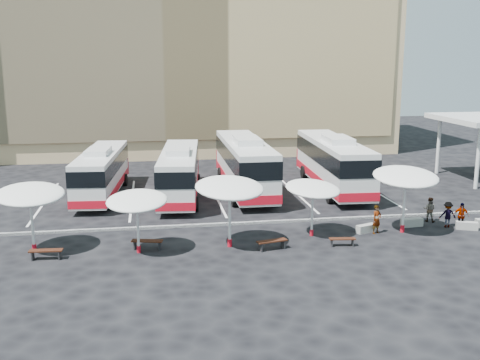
{
  "coord_description": "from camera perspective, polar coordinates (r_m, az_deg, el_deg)",
  "views": [
    {
      "loc": [
        -4.6,
        -31.55,
        9.81
      ],
      "look_at": [
        1.0,
        3.0,
        2.2
      ],
      "focal_mm": 42.0,
      "sensor_mm": 36.0,
      "label": 1
    }
  ],
  "objects": [
    {
      "name": "bay_lines",
      "position": [
        41.01,
        -2.5,
        -1.58
      ],
      "size": [
        24.15,
        12.0,
        0.01
      ],
      "color": "white",
      "rests_on": "ground"
    },
    {
      "name": "passenger_1",
      "position": [
        36.23,
        18.73,
        -2.86
      ],
      "size": [
        0.94,
        0.91,
        1.53
      ],
      "primitive_type": "imported",
      "rotation": [
        0.0,
        0.0,
        2.5
      ],
      "color": "black",
      "rests_on": "ground"
    },
    {
      "name": "sunshade_2",
      "position": [
        29.18,
        -1.08,
        -0.82
      ],
      "size": [
        4.43,
        4.46,
        3.77
      ],
      "rotation": [
        0.0,
        0.0,
        0.26
      ],
      "color": "silver",
      "rests_on": "ground"
    },
    {
      "name": "passenger_3",
      "position": [
        35.4,
        20.35,
        -3.31
      ],
      "size": [
        1.09,
        0.74,
        1.55
      ],
      "primitive_type": "imported",
      "rotation": [
        0.0,
        0.0,
        2.97
      ],
      "color": "black",
      "rests_on": "ground"
    },
    {
      "name": "curb_divider",
      "position": [
        33.81,
        -1.0,
        -4.47
      ],
      "size": [
        34.0,
        0.25,
        0.15
      ],
      "primitive_type": "cube",
      "color": "black",
      "rests_on": "ground"
    },
    {
      "name": "passenger_2",
      "position": [
        35.41,
        21.55,
        -3.4
      ],
      "size": [
        0.98,
        0.66,
        1.55
      ],
      "primitive_type": "imported",
      "rotation": [
        0.0,
        0.0,
        -0.35
      ],
      "color": "black",
      "rests_on": "ground"
    },
    {
      "name": "conc_bench_0",
      "position": [
        33.19,
        12.68,
        -4.83
      ],
      "size": [
        1.27,
        0.8,
        0.45
      ],
      "primitive_type": "cube",
      "rotation": [
        0.0,
        0.0,
        0.36
      ],
      "color": "gray",
      "rests_on": "ground"
    },
    {
      "name": "bus_2",
      "position": [
        41.95,
        0.47,
        1.76
      ],
      "size": [
        3.23,
        13.37,
        4.24
      ],
      "rotation": [
        0.0,
        0.0,
        -0.01
      ],
      "color": "silver",
      "rests_on": "ground"
    },
    {
      "name": "ground",
      "position": [
        33.36,
        -0.87,
        -4.84
      ],
      "size": [
        120.0,
        120.0,
        0.0
      ],
      "primitive_type": "plane",
      "color": "black",
      "rests_on": "ground"
    },
    {
      "name": "bus_0",
      "position": [
        41.71,
        -13.88,
        0.91
      ],
      "size": [
        3.43,
        11.61,
        3.63
      ],
      "rotation": [
        0.0,
        0.0,
        -0.09
      ],
      "color": "silver",
      "rests_on": "ground"
    },
    {
      "name": "wood_bench_2",
      "position": [
        29.54,
        3.27,
        -6.36
      ],
      "size": [
        1.69,
        0.8,
        0.5
      ],
      "rotation": [
        0.0,
        0.0,
        0.23
      ],
      "color": "black",
      "rests_on": "ground"
    },
    {
      "name": "bus_1",
      "position": [
        40.33,
        -6.16,
        0.9
      ],
      "size": [
        3.71,
        11.99,
        3.74
      ],
      "rotation": [
        0.0,
        0.0,
        -0.1
      ],
      "color": "silver",
      "rests_on": "ground"
    },
    {
      "name": "sunshade_4",
      "position": [
        33.0,
        16.47,
        0.29
      ],
      "size": [
        3.93,
        3.98,
        3.83
      ],
      "rotation": [
        0.0,
        0.0,
        -0.08
      ],
      "color": "silver",
      "rests_on": "ground"
    },
    {
      "name": "sunshade_0",
      "position": [
        30.39,
        -20.57,
        -1.39
      ],
      "size": [
        4.2,
        4.24,
        3.59
      ],
      "rotation": [
        0.0,
        0.0,
        0.26
      ],
      "color": "silver",
      "rests_on": "ground"
    },
    {
      "name": "wood_bench_1",
      "position": [
        29.93,
        -9.41,
        -6.27
      ],
      "size": [
        1.69,
        0.79,
        0.5
      ],
      "rotation": [
        0.0,
        0.0,
        -0.23
      ],
      "color": "black",
      "rests_on": "ground"
    },
    {
      "name": "sunshade_1",
      "position": [
        28.84,
        -10.44,
        -2.11
      ],
      "size": [
        3.61,
        3.65,
        3.24
      ],
      "rotation": [
        0.0,
        0.0,
        -0.19
      ],
      "color": "silver",
      "rests_on": "ground"
    },
    {
      "name": "wood_bench_3",
      "position": [
        30.55,
        10.36,
        -6.02
      ],
      "size": [
        1.44,
        0.54,
        0.43
      ],
      "rotation": [
        0.0,
        0.0,
        -0.12
      ],
      "color": "black",
      "rests_on": "ground"
    },
    {
      "name": "passenger_0",
      "position": [
        32.96,
        13.71,
        -3.9
      ],
      "size": [
        0.72,
        0.61,
        1.66
      ],
      "primitive_type": "imported",
      "rotation": [
        0.0,
        0.0,
        0.43
      ],
      "color": "black",
      "rests_on": "ground"
    },
    {
      "name": "sandstone_building",
      "position": [
        63.65,
        -5.23,
        14.75
      ],
      "size": [
        42.0,
        18.25,
        29.6
      ],
      "color": "tan",
      "rests_on": "ground"
    },
    {
      "name": "conc_bench_1",
      "position": [
        35.02,
        17.05,
        -4.14
      ],
      "size": [
        1.34,
        0.56,
        0.49
      ],
      "primitive_type": "cube",
      "rotation": [
        0.0,
        0.0,
        0.1
      ],
      "color": "gray",
      "rests_on": "ground"
    },
    {
      "name": "sunshade_3",
      "position": [
        31.37,
        7.41,
        -0.91
      ],
      "size": [
        4.0,
        4.03,
        3.2
      ],
      "rotation": [
        0.0,
        0.0,
        0.39
      ],
      "color": "silver",
      "rests_on": "ground"
    },
    {
      "name": "wood_bench_0",
      "position": [
        29.72,
        -19.12,
        -6.93
      ],
      "size": [
        1.65,
        0.54,
        0.5
      ],
      "rotation": [
        0.0,
        0.0,
        -0.07
      ],
      "color": "black",
      "rests_on": "ground"
    },
    {
      "name": "bus_3",
      "position": [
        43.3,
        9.42,
        1.89
      ],
      "size": [
        3.55,
        13.3,
        4.18
      ],
      "rotation": [
        0.0,
        0.0,
        -0.05
      ],
      "color": "silver",
      "rests_on": "ground"
    },
    {
      "name": "conc_bench_2",
      "position": [
        35.51,
        22.05,
        -4.31
      ],
      "size": [
        1.28,
        0.85,
        0.46
      ],
      "primitive_type": "cube",
      "rotation": [
        0.0,
        0.0,
        -0.4
      ],
      "color": "gray",
      "rests_on": "ground"
    }
  ]
}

